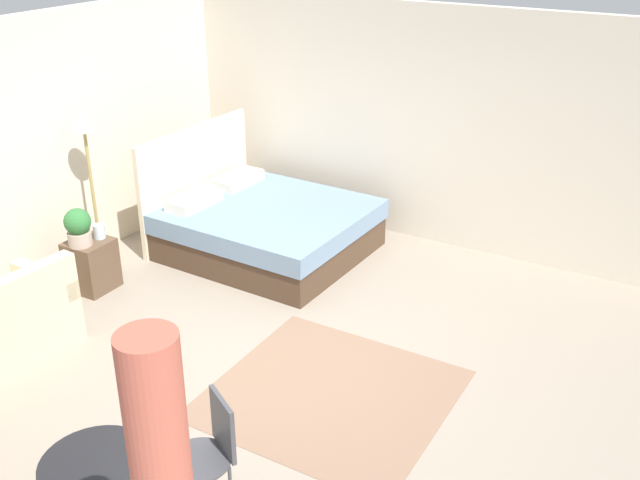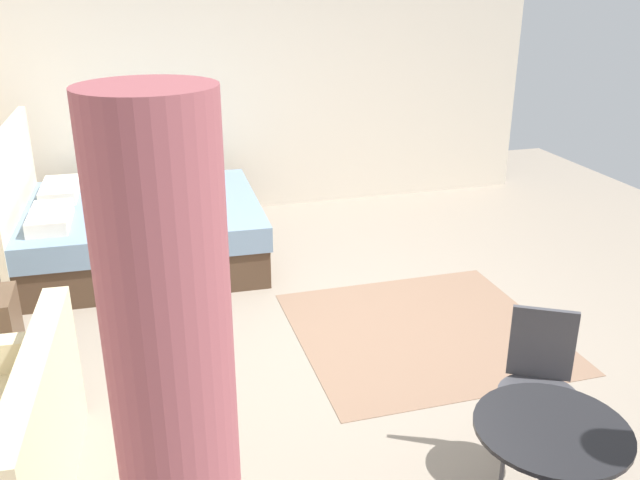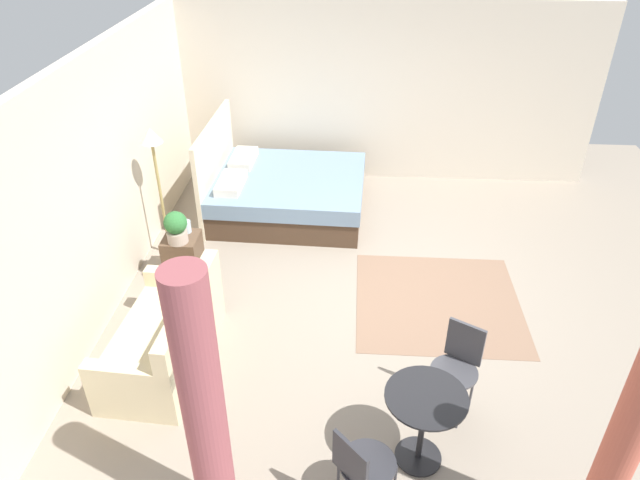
{
  "view_description": "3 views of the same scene",
  "coord_description": "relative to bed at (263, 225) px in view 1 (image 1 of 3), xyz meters",
  "views": [
    {
      "loc": [
        -4.49,
        -2.97,
        3.73
      ],
      "look_at": [
        0.68,
        0.02,
        0.94
      ],
      "focal_mm": 41.45,
      "sensor_mm": 36.0,
      "label": 1
    },
    {
      "loc": [
        -4.25,
        1.42,
        2.52
      ],
      "look_at": [
        -0.23,
        0.26,
        0.86
      ],
      "focal_mm": 38.1,
      "sensor_mm": 36.0,
      "label": 2
    },
    {
      "loc": [
        -5.38,
        0.46,
        4.16
      ],
      "look_at": [
        -0.22,
        0.79,
        0.84
      ],
      "focal_mm": 32.17,
      "sensor_mm": 36.0,
      "label": 3
    }
  ],
  "objects": [
    {
      "name": "cafe_chair_near_couch",
      "position": [
        -3.5,
        -1.97,
        0.24
      ],
      "size": [
        0.57,
        0.57,
        0.9
      ],
      "color": "#3F3F44",
      "rests_on": "ground"
    },
    {
      "name": "ground_plane",
      "position": [
        -1.85,
        -1.44,
        -0.32
      ],
      "size": [
        9.27,
        9.29,
        0.02
      ],
      "primitive_type": "cube",
      "color": "gray"
    },
    {
      "name": "floor_lamp",
      "position": [
        -1.21,
        1.35,
        1.06
      ],
      "size": [
        0.26,
        0.26,
        1.71
      ],
      "color": "#99844C",
      "rests_on": "ground"
    },
    {
      "name": "wall_back",
      "position": [
        -1.85,
        1.71,
        1.04
      ],
      "size": [
        9.27,
        0.12,
        2.71
      ],
      "primitive_type": "cube",
      "color": "beige",
      "rests_on": "ground"
    },
    {
      "name": "vase",
      "position": [
        -1.52,
        0.99,
        0.3
      ],
      "size": [
        0.12,
        0.12,
        0.15
      ],
      "color": "silver",
      "rests_on": "nightstand"
    },
    {
      "name": "bed",
      "position": [
        0.0,
        0.0,
        0.0
      ],
      "size": [
        1.94,
        2.18,
        1.32
      ],
      "color": "#473323",
      "rests_on": "ground"
    },
    {
      "name": "nightstand",
      "position": [
        -1.64,
        1.03,
        -0.05
      ],
      "size": [
        0.42,
        0.41,
        0.54
      ],
      "color": "brown",
      "rests_on": "ground"
    },
    {
      "name": "wall_right",
      "position": [
        1.29,
        -1.44,
        1.04
      ],
      "size": [
        0.12,
        6.29,
        2.71
      ],
      "primitive_type": "cube",
      "color": "beige",
      "rests_on": "ground"
    },
    {
      "name": "area_rug",
      "position": [
        -1.99,
        -2.01,
        -0.31
      ],
      "size": [
        1.8,
        1.87,
        0.01
      ],
      "primitive_type": "cube",
      "color": "#7F604C",
      "rests_on": "ground"
    },
    {
      "name": "potted_plant",
      "position": [
        -1.74,
        1.03,
        0.43
      ],
      "size": [
        0.27,
        0.27,
        0.39
      ],
      "color": "tan",
      "rests_on": "nightstand"
    }
  ]
}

